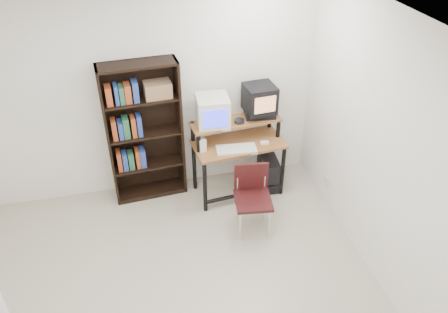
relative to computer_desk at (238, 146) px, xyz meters
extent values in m
cube|color=beige|center=(-0.98, -1.62, -0.68)|extent=(4.00, 4.00, 0.01)
cube|color=white|center=(-0.98, -1.62, 1.93)|extent=(4.00, 4.00, 0.01)
cube|color=white|center=(-0.98, 0.38, 0.63)|extent=(4.00, 0.01, 2.60)
cube|color=white|center=(1.02, -1.62, 0.63)|extent=(0.01, 4.00, 2.60)
cube|color=#955E31|center=(0.00, -0.02, 0.05)|extent=(1.14, 0.65, 0.03)
cube|color=#955E31|center=(-0.01, 0.09, 0.30)|extent=(1.11, 0.43, 0.02)
cylinder|color=black|center=(-0.48, -0.30, -0.31)|extent=(0.05, 0.05, 0.72)
cylinder|color=black|center=(0.53, -0.20, -0.31)|extent=(0.05, 0.05, 0.72)
cylinder|color=black|center=(-0.52, 0.16, -0.18)|extent=(0.05, 0.05, 0.98)
cylinder|color=black|center=(0.48, 0.26, -0.18)|extent=(0.05, 0.05, 0.98)
cylinder|color=black|center=(0.02, -0.25, -0.55)|extent=(1.01, 0.15, 0.05)
cube|color=silver|center=(-0.29, 0.09, 0.47)|extent=(0.39, 0.39, 0.35)
cube|color=#2C33E8|center=(-0.30, -0.10, 0.47)|extent=(0.28, 0.03, 0.22)
cube|color=black|center=(0.30, 0.15, 0.34)|extent=(0.39, 0.30, 0.08)
cube|color=black|center=(0.29, 0.14, 0.54)|extent=(0.38, 0.37, 0.33)
cube|color=tan|center=(0.31, -0.03, 0.54)|extent=(0.26, 0.04, 0.20)
cylinder|color=#26262B|center=(0.02, 0.04, 0.32)|extent=(0.13, 0.13, 0.05)
cube|color=silver|center=(-0.06, -0.16, 0.06)|extent=(0.49, 0.26, 0.03)
cube|color=black|center=(0.31, -0.10, 0.05)|extent=(0.23, 0.19, 0.01)
cube|color=white|center=(0.30, -0.11, 0.07)|extent=(0.11, 0.07, 0.03)
cube|color=silver|center=(-0.46, -0.09, 0.13)|extent=(0.10, 0.09, 0.17)
cube|color=black|center=(0.42, 0.02, -0.46)|extent=(0.23, 0.46, 0.42)
cube|color=black|center=(-0.02, -0.74, -0.25)|extent=(0.45, 0.45, 0.04)
cube|color=black|center=(0.00, -0.56, -0.04)|extent=(0.38, 0.08, 0.32)
cylinder|color=silver|center=(-0.20, -0.88, -0.47)|extent=(0.02, 0.02, 0.41)
cylinder|color=silver|center=(0.12, -0.93, -0.47)|extent=(0.02, 0.02, 0.41)
cylinder|color=silver|center=(-0.16, -0.56, -0.47)|extent=(0.02, 0.02, 0.41)
cylinder|color=silver|center=(0.16, -0.60, -0.47)|extent=(0.02, 0.02, 0.41)
cube|color=black|center=(-1.51, 0.18, 0.20)|extent=(0.05, 0.29, 1.76)
cube|color=black|center=(-0.66, 0.24, 0.20)|extent=(0.05, 0.29, 1.76)
cube|color=black|center=(-1.10, 0.35, 0.20)|extent=(0.88, 0.09, 1.76)
cube|color=black|center=(-1.09, 0.21, 1.07)|extent=(0.90, 0.36, 0.03)
cube|color=black|center=(-1.09, 0.21, -0.64)|extent=(0.90, 0.36, 0.06)
cube|color=black|center=(-1.09, 0.21, -0.23)|extent=(0.84, 0.34, 0.03)
cube|color=black|center=(-1.09, 0.21, 0.20)|extent=(0.84, 0.34, 0.02)
cube|color=black|center=(-1.09, 0.21, 0.64)|extent=(0.84, 0.34, 0.02)
cube|color=brown|center=(-0.89, 0.23, 0.75)|extent=(0.32, 0.24, 0.18)
cube|color=beige|center=(1.00, -0.47, -0.37)|extent=(0.02, 0.08, 0.12)
camera|label=1|loc=(-1.19, -4.28, 2.88)|focal=35.00mm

